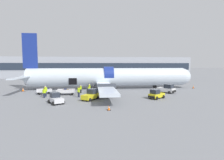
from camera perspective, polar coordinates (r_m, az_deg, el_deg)
name	(u,v)px	position (r m, az deg, el deg)	size (l,w,h in m)	color
ground_plane	(106,92)	(35.58, -1.83, -3.85)	(500.00, 500.00, 0.00)	slate
terminal_strip	(99,67)	(78.18, -4.33, 4.17)	(80.15, 11.06, 8.74)	#9EA3AD
airplane	(106,77)	(39.75, -1.89, 0.87)	(39.64, 35.86, 12.18)	silver
baggage_tug_lead	(167,89)	(35.80, 17.47, -2.82)	(3.32, 3.55, 1.72)	white
baggage_tug_mid	(156,95)	(29.20, 14.22, -4.65)	(3.08, 2.72, 1.52)	yellow
baggage_tug_rear	(91,95)	(27.63, -6.91, -4.94)	(2.89, 3.45, 1.68)	yellow
baggage_tug_spare	(56,99)	(26.04, -17.87, -5.91)	(2.58, 2.97, 1.53)	silver
baggage_cart_loading	(66,92)	(32.98, -14.65, -3.77)	(4.17, 2.00, 1.13)	silver
baggage_cart_queued	(45,91)	(35.25, -21.05, -3.49)	(3.53, 2.54, 1.03)	silver
ground_crew_loader_a	(44,93)	(31.03, -21.26, -3.85)	(0.58, 0.40, 1.67)	#1E2338
ground_crew_loader_b	(45,91)	(32.25, -20.90, -3.33)	(0.59, 0.59, 1.86)	#1E2338
ground_crew_driver	(79,92)	(30.04, -10.82, -3.72)	(0.58, 0.58, 1.82)	#1E2338
ground_crew_supervisor	(81,89)	(34.39, -10.17, -2.86)	(0.46, 0.53, 1.55)	black
ground_crew_helper	(90,88)	(34.32, -7.36, -2.67)	(0.41, 0.60, 1.74)	#2D2D33
ground_crew_marshal	(89,90)	(32.83, -7.60, -3.16)	(0.43, 0.55, 1.59)	black
safety_cone_nose	(193,87)	(44.76, 25.03, -2.01)	(0.48, 0.48, 0.79)	black
safety_cone_engine_left	(109,108)	(21.27, -1.06, -9.13)	(0.46, 0.46, 0.59)	black
safety_cone_wingtip	(113,94)	(31.12, 0.28, -4.64)	(0.60, 0.60, 0.56)	black
safety_cone_tail	(23,90)	(40.42, -27.07, -2.80)	(0.61, 0.61, 0.79)	black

